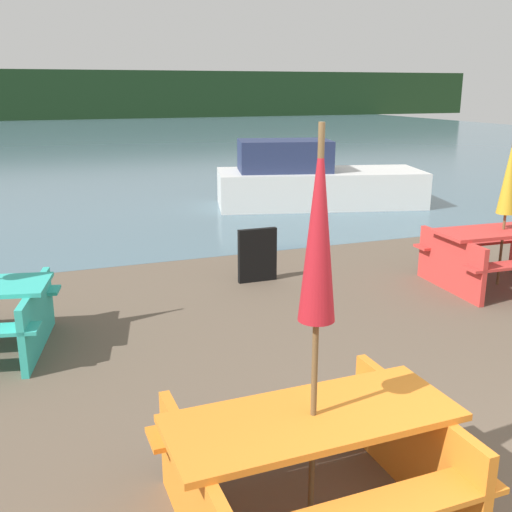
{
  "coord_description": "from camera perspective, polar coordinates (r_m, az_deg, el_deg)",
  "views": [
    {
      "loc": [
        -2.49,
        -1.72,
        2.62
      ],
      "look_at": [
        -0.32,
        4.14,
        0.85
      ],
      "focal_mm": 42.0,
      "sensor_mm": 36.0,
      "label": 1
    }
  ],
  "objects": [
    {
      "name": "far_treeline",
      "position": [
        53.91,
        -18.26,
        14.38
      ],
      "size": [
        80.0,
        1.6,
        4.0
      ],
      "color": "#193319",
      "rests_on": "water"
    },
    {
      "name": "umbrella_gold",
      "position": [
        8.57,
        23.0,
        6.95
      ],
      "size": [
        0.25,
        0.25,
        2.01
      ],
      "color": "brown",
      "rests_on": "ground_plane"
    },
    {
      "name": "water",
      "position": [
        34.04,
        -16.36,
        10.76
      ],
      "size": [
        60.0,
        50.0,
        0.0
      ],
      "color": "slate",
      "rests_on": "ground_plane"
    },
    {
      "name": "picnic_table_orange",
      "position": [
        3.86,
        5.37,
        -18.43
      ],
      "size": [
        1.81,
        1.42,
        0.73
      ],
      "rotation": [
        0.0,
        0.0,
        0.02
      ],
      "color": "orange",
      "rests_on": "ground_plane"
    },
    {
      "name": "umbrella_crimson",
      "position": [
        3.29,
        5.99,
        2.23
      ],
      "size": [
        0.21,
        0.21,
        2.44
      ],
      "color": "brown",
      "rests_on": "ground_plane"
    },
    {
      "name": "picnic_table_red",
      "position": [
        8.76,
        22.3,
        0.45
      ],
      "size": [
        1.92,
        1.46,
        0.78
      ],
      "rotation": [
        0.0,
        0.0,
        -0.05
      ],
      "color": "red",
      "rests_on": "ground_plane"
    },
    {
      "name": "signboard",
      "position": [
        8.27,
        0.13,
        0.08
      ],
      "size": [
        0.55,
        0.08,
        0.75
      ],
      "color": "black",
      "rests_on": "ground_plane"
    },
    {
      "name": "boat",
      "position": [
        13.73,
        5.41,
        7.09
      ],
      "size": [
        4.87,
        2.77,
        1.49
      ],
      "rotation": [
        0.0,
        0.0,
        -0.24
      ],
      "color": "silver",
      "rests_on": "water"
    }
  ]
}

